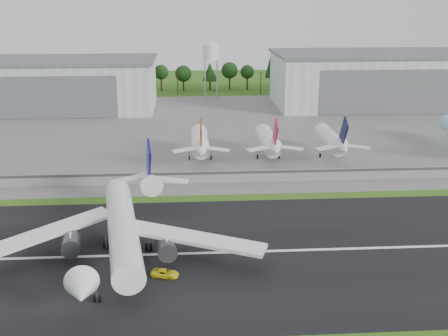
{
  "coord_description": "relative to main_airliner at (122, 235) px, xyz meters",
  "views": [
    {
      "loc": [
        -17.27,
        -94.96,
        51.05
      ],
      "look_at": [
        -8.25,
        40.0,
        9.0
      ],
      "focal_mm": 45.0,
      "sensor_mm": 36.0,
      "label": 1
    }
  ],
  "objects": [
    {
      "name": "runway_centerline",
      "position": [
        30.79,
        0.43,
        -4.78
      ],
      "size": [
        220.0,
        1.0,
        0.02
      ],
      "primitive_type": "cube",
      "color": "white",
      "rests_on": "runway"
    },
    {
      "name": "parked_jet_navy",
      "position": [
        59.95,
        66.97,
        1.16
      ],
      "size": [
        7.36,
        31.29,
        16.55
      ],
      "color": "white",
      "rests_on": "ground"
    },
    {
      "name": "water_tower",
      "position": [
        25.79,
        175.43,
        19.66
      ],
      "size": [
        8.4,
        8.4,
        29.4
      ],
      "color": "#99999E",
      "rests_on": "ground"
    },
    {
      "name": "ground",
      "position": [
        30.79,
        -9.57,
        -4.89
      ],
      "size": [
        600.0,
        600.0,
        0.0
      ],
      "primitive_type": "plane",
      "color": "#2B5915",
      "rests_on": "ground"
    },
    {
      "name": "runway",
      "position": [
        30.79,
        0.43,
        -4.84
      ],
      "size": [
        320.0,
        60.0,
        0.1
      ],
      "primitive_type": "cube",
      "color": "black",
      "rests_on": "ground"
    },
    {
      "name": "hangar_west",
      "position": [
        -49.21,
        155.35,
        6.74
      ],
      "size": [
        97.0,
        44.0,
        23.2
      ],
      "color": "silver",
      "rests_on": "ground"
    },
    {
      "name": "ground_vehicle",
      "position": [
        8.77,
        -9.22,
        -4.06
      ],
      "size": [
        5.77,
        3.88,
        1.47
      ],
      "primitive_type": "imported",
      "rotation": [
        0.0,
        0.0,
        1.27
      ],
      "color": "yellow",
      "rests_on": "runway"
    },
    {
      "name": "apron",
      "position": [
        30.79,
        110.43,
        -4.84
      ],
      "size": [
        320.0,
        150.0,
        0.1
      ],
      "primitive_type": "cube",
      "color": "slate",
      "rests_on": "ground"
    },
    {
      "name": "blast_fence",
      "position": [
        30.79,
        45.42,
        -3.09
      ],
      "size": [
        240.0,
        0.61,
        3.5
      ],
      "color": "gray",
      "rests_on": "ground"
    },
    {
      "name": "treeline",
      "position": [
        30.79,
        205.43,
        -4.89
      ],
      "size": [
        320.0,
        16.0,
        22.0
      ],
      "primitive_type": null,
      "color": "black",
      "rests_on": "ground"
    },
    {
      "name": "utility_poles",
      "position": [
        30.79,
        190.43,
        -4.89
      ],
      "size": [
        230.0,
        3.0,
        12.0
      ],
      "primitive_type": null,
      "color": "black",
      "rests_on": "ground"
    },
    {
      "name": "parked_jet_red_b",
      "position": [
        39.44,
        66.97,
        1.16
      ],
      "size": [
        7.36,
        31.29,
        16.55
      ],
      "color": "white",
      "rests_on": "ground"
    },
    {
      "name": "hangar_east",
      "position": [
        105.79,
        155.35,
        7.73
      ],
      "size": [
        102.0,
        47.0,
        25.2
      ],
      "color": "silver",
      "rests_on": "ground"
    },
    {
      "name": "main_airliner",
      "position": [
        0.0,
        0.0,
        0.0
      ],
      "size": [
        56.61,
        59.17,
        18.17
      ],
      "rotation": [
        0.0,
        0.0,
        3.3
      ],
      "color": "white",
      "rests_on": "runway"
    },
    {
      "name": "parked_jet_red_a",
      "position": [
        17.4,
        66.98,
        1.2
      ],
      "size": [
        7.36,
        31.29,
        16.59
      ],
      "color": "white",
      "rests_on": "ground"
    }
  ]
}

